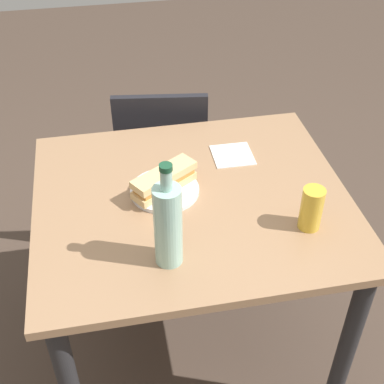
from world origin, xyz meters
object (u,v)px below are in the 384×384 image
(beer_glass, at_px, (311,209))
(knife_near, at_px, (152,182))
(dining_table, at_px, (192,226))
(chair_far, at_px, (162,158))
(plate_near, at_px, (165,190))
(baguette_sandwich_near, at_px, (164,180))
(water_bottle, at_px, (168,224))

(beer_glass, bearing_deg, knife_near, 147.50)
(dining_table, distance_m, knife_near, 0.20)
(chair_far, xyz_separation_m, plate_near, (-0.07, -0.60, 0.30))
(dining_table, relative_size, knife_near, 6.75)
(baguette_sandwich_near, bearing_deg, knife_near, 135.77)
(plate_near, height_order, water_bottle, water_bottle)
(knife_near, relative_size, water_bottle, 0.45)
(dining_table, relative_size, water_bottle, 3.06)
(knife_near, height_order, beer_glass, beer_glass)
(dining_table, bearing_deg, water_bottle, -113.94)
(baguette_sandwich_near, bearing_deg, beer_glass, -31.24)
(water_bottle, bearing_deg, knife_near, 90.62)
(baguette_sandwich_near, distance_m, beer_glass, 0.47)
(chair_far, height_order, knife_near, chair_far)
(baguette_sandwich_near, height_order, beer_glass, beer_glass)
(chair_far, height_order, baguette_sandwich_near, baguette_sandwich_near)
(plate_near, relative_size, water_bottle, 0.68)
(baguette_sandwich_near, height_order, knife_near, baguette_sandwich_near)
(baguette_sandwich_near, xyz_separation_m, knife_near, (-0.04, 0.04, -0.03))
(chair_far, xyz_separation_m, baguette_sandwich_near, (-0.07, -0.60, 0.34))
(plate_near, bearing_deg, water_bottle, -96.20)
(dining_table, relative_size, beer_glass, 7.23)
(dining_table, distance_m, water_bottle, 0.38)
(chair_far, distance_m, knife_near, 0.65)
(dining_table, xyz_separation_m, water_bottle, (-0.11, -0.26, 0.26))
(chair_far, bearing_deg, dining_table, -88.92)
(water_bottle, height_order, beer_glass, water_bottle)
(dining_table, xyz_separation_m, plate_near, (-0.08, 0.04, 0.13))
(dining_table, xyz_separation_m, beer_glass, (0.32, -0.20, 0.20))
(chair_far, relative_size, water_bottle, 2.59)
(chair_far, relative_size, baguette_sandwich_near, 3.75)
(plate_near, distance_m, water_bottle, 0.33)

